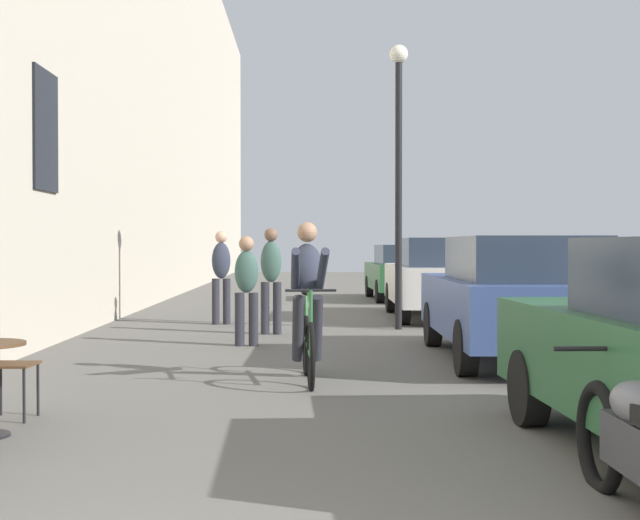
% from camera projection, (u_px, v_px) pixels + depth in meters
% --- Properties ---
extents(cafe_chair_mid_toward_street, '(0.40, 0.40, 0.89)m').
position_uv_depth(cafe_chair_mid_toward_street, '(3.00, 358.00, 7.33)').
color(cafe_chair_mid_toward_street, black).
rests_on(cafe_chair_mid_toward_street, ground_plane).
extents(cyclist_on_bicycle, '(0.52, 1.76, 1.74)m').
position_uv_depth(cyclist_on_bicycle, '(308.00, 305.00, 9.47)').
color(cyclist_on_bicycle, black).
rests_on(cyclist_on_bicycle, ground_plane).
extents(pedestrian_near, '(0.34, 0.24, 1.59)m').
position_uv_depth(pedestrian_near, '(246.00, 284.00, 12.64)').
color(pedestrian_near, '#26262D').
rests_on(pedestrian_near, ground_plane).
extents(pedestrian_mid, '(0.35, 0.26, 1.74)m').
position_uv_depth(pedestrian_mid, '(271.00, 274.00, 14.29)').
color(pedestrian_mid, '#26262D').
rests_on(pedestrian_mid, ground_plane).
extents(pedestrian_far, '(0.37, 0.28, 1.72)m').
position_uv_depth(pedestrian_far, '(221.00, 272.00, 16.07)').
color(pedestrian_far, '#26262D').
rests_on(pedestrian_far, ground_plane).
extents(street_lamp, '(0.32, 0.32, 4.90)m').
position_uv_depth(street_lamp, '(399.00, 149.00, 15.08)').
color(street_lamp, black).
rests_on(street_lamp, ground_plane).
extents(parked_car_second, '(1.93, 4.43, 1.56)m').
position_uv_depth(parked_car_second, '(514.00, 296.00, 11.04)').
color(parked_car_second, '#384C84').
rests_on(parked_car_second, ground_plane).
extents(parked_car_third, '(1.97, 4.51, 1.59)m').
position_uv_depth(parked_car_third, '(440.00, 277.00, 17.31)').
color(parked_car_third, beige).
rests_on(parked_car_third, ground_plane).
extents(parked_car_fourth, '(1.81, 4.14, 1.46)m').
position_uv_depth(parked_car_fourth, '(404.00, 271.00, 23.13)').
color(parked_car_fourth, '#23512D').
rests_on(parked_car_fourth, ground_plane).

